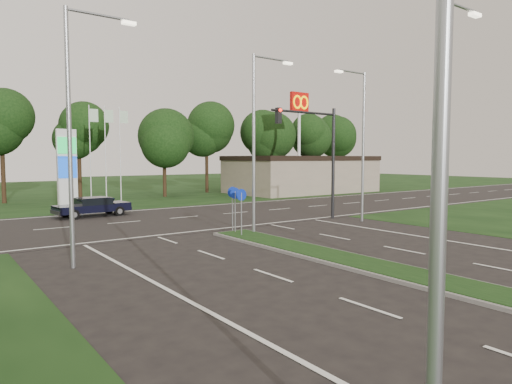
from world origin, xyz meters
TOP-DOWN VIEW (x-y plane):
  - verge_far at (0.00, 55.00)m, footprint 160.00×50.00m
  - cross_road at (0.00, 24.00)m, footprint 160.00×12.00m
  - median_kerb at (0.00, 4.00)m, footprint 2.00×26.00m
  - commercial_building at (22.00, 36.00)m, footprint 16.00×9.00m
  - streetlight_median_near at (1.00, 6.00)m, footprint 2.53×0.22m
  - streetlight_median_far at (1.00, 16.00)m, footprint 2.53×0.22m
  - streetlight_left_near at (-8.30, 0.00)m, footprint 2.53×0.22m
  - streetlight_left_far at (-8.30, 14.00)m, footprint 2.53×0.22m
  - streetlight_right_far at (8.80, 16.00)m, footprint 2.53×0.22m
  - traffic_signal at (7.19, 18.00)m, footprint 5.10×0.42m
  - median_signs at (0.00, 16.40)m, footprint 1.16×1.76m
  - gas_pylon at (-3.79, 33.05)m, footprint 5.80×1.26m
  - mcdonalds_sign at (18.00, 31.97)m, footprint 2.20×0.47m
  - treeline_far at (0.10, 39.93)m, footprint 6.00×6.00m
  - navy_sedan at (-3.68, 28.00)m, footprint 4.78×2.26m

SIDE VIEW (x-z plane):
  - verge_far at x=0.00m, z-range -0.01..0.01m
  - cross_road at x=0.00m, z-range -0.01..0.01m
  - median_kerb at x=0.00m, z-range 0.00..0.12m
  - navy_sedan at x=-3.68m, z-range 0.05..1.33m
  - median_signs at x=0.00m, z-range 0.52..2.90m
  - commercial_building at x=22.00m, z-range 0.00..4.00m
  - gas_pylon at x=-3.79m, z-range -0.80..7.20m
  - traffic_signal at x=7.19m, z-range 1.15..8.15m
  - streetlight_median_near at x=1.00m, z-range 0.58..9.58m
  - streetlight_median_far at x=1.00m, z-range 0.58..9.58m
  - streetlight_left_near at x=-8.30m, z-range 0.58..9.58m
  - streetlight_left_far at x=-8.30m, z-range 0.58..9.58m
  - streetlight_right_far at x=8.80m, z-range 0.58..9.58m
  - treeline_far at x=0.10m, z-range 1.88..11.78m
  - mcdonalds_sign at x=18.00m, z-range 2.79..13.19m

